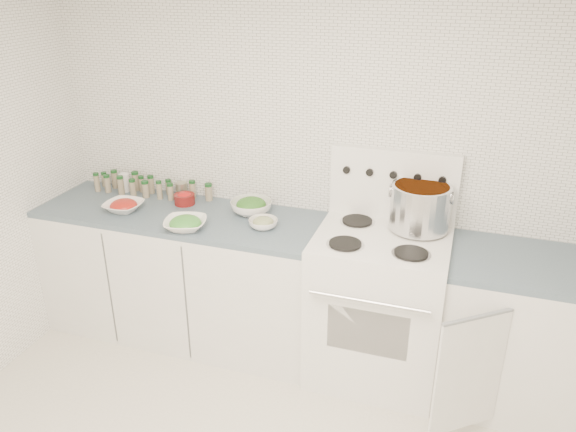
{
  "coord_description": "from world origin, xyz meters",
  "views": [
    {
      "loc": [
        0.87,
        -1.71,
        2.34
      ],
      "look_at": [
        -0.07,
        1.14,
        1.0
      ],
      "focal_mm": 35.0,
      "sensor_mm": 36.0,
      "label": 1
    }
  ],
  "objects_px": {
    "stove": "(378,302)",
    "bowl_tomato": "(124,206)",
    "bowl_snowpea": "(185,223)",
    "stock_pot": "(420,205)"
  },
  "relations": [
    {
      "from": "stock_pot",
      "to": "bowl_snowpea",
      "type": "height_order",
      "value": "stock_pot"
    },
    {
      "from": "stove",
      "to": "bowl_snowpea",
      "type": "distance_m",
      "value": 1.25
    },
    {
      "from": "bowl_tomato",
      "to": "stove",
      "type": "bearing_deg",
      "value": 2.84
    },
    {
      "from": "stove",
      "to": "bowl_tomato",
      "type": "height_order",
      "value": "stove"
    },
    {
      "from": "stock_pot",
      "to": "bowl_tomato",
      "type": "distance_m",
      "value": 1.85
    },
    {
      "from": "stove",
      "to": "bowl_tomato",
      "type": "distance_m",
      "value": 1.71
    },
    {
      "from": "stock_pot",
      "to": "bowl_snowpea",
      "type": "xyz_separation_m",
      "value": [
        -1.33,
        -0.36,
        -0.15
      ]
    },
    {
      "from": "stove",
      "to": "stock_pot",
      "type": "xyz_separation_m",
      "value": [
        0.18,
        0.15,
        0.59
      ]
    },
    {
      "from": "bowl_tomato",
      "to": "stock_pot",
      "type": "bearing_deg",
      "value": 7.35
    },
    {
      "from": "bowl_snowpea",
      "to": "bowl_tomato",
      "type": "bearing_deg",
      "value": 166.55
    }
  ]
}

